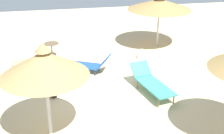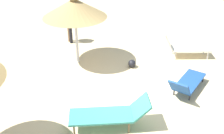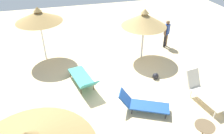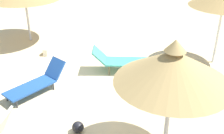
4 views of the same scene
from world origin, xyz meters
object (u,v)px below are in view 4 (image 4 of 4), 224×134
Objects in this scene: lounge_chair_far_left at (122,60)px; lounge_chair_edge at (38,82)px; parasol_umbrella_center at (173,67)px; handbag at (46,51)px; beach_ball at (78,127)px.

lounge_chair_far_left is 2.74m from lounge_chair_edge.
lounge_chair_far_left is (-1.70, 3.30, -1.64)m from parasol_umbrella_center.
lounge_chair_far_left is 3.04m from handbag.
lounge_chair_far_left is at bearing -10.05° from handbag.
lounge_chair_far_left is at bearing 42.10° from lounge_chair_edge.
parasol_umbrella_center is at bearing -39.24° from handbag.
parasol_umbrella_center is 4.36m from lounge_chair_edge.
lounge_chair_edge is (-3.73, 1.46, -1.72)m from parasol_umbrella_center.
lounge_chair_edge reaches higher than beach_ball.
lounge_chair_far_left is at bearing 117.24° from parasol_umbrella_center.
lounge_chair_edge is 4.47× the size of handbag.
lounge_chair_edge is (-2.03, -1.84, -0.08)m from lounge_chair_far_left.
lounge_chair_edge is 6.83× the size of beach_ball.
lounge_chair_far_left reaches higher than handbag.
beach_ball is (-0.29, -3.18, -0.26)m from lounge_chair_far_left.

